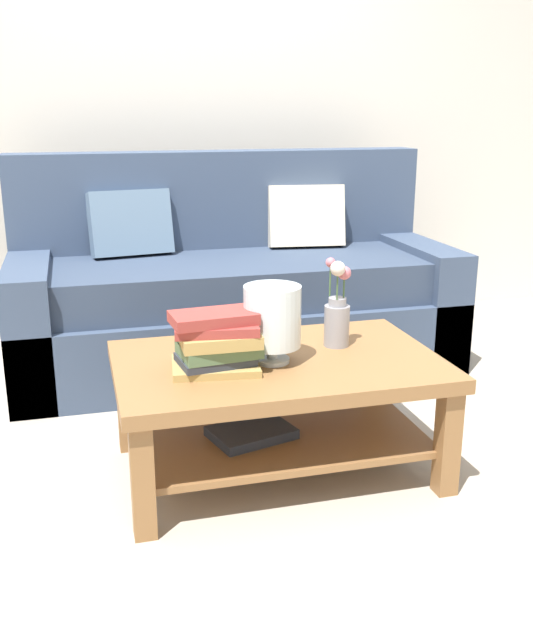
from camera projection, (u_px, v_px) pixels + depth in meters
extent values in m
plane|color=#ADA393|center=(262.00, 430.00, 2.96)|extent=(10.00, 10.00, 0.00)
cube|color=beige|center=(189.00, 94.00, 4.11)|extent=(6.40, 0.12, 2.70)
cube|color=#384760|center=(236.00, 331.00, 3.67)|extent=(2.17, 0.90, 0.36)
cube|color=#324057|center=(237.00, 279.00, 3.57)|extent=(1.93, 0.74, 0.20)
cube|color=#384760|center=(220.00, 218.00, 3.85)|extent=(2.17, 0.20, 0.70)
cube|color=#384760|center=(32.00, 323.00, 3.39)|extent=(0.20, 0.90, 0.60)
cube|color=#384760|center=(413.00, 296.00, 3.88)|extent=(0.20, 0.90, 0.60)
cube|color=slate|center=(130.00, 223.00, 3.59)|extent=(0.42, 0.24, 0.34)
cube|color=beige|center=(306.00, 216.00, 3.82)|extent=(0.42, 0.23, 0.34)
cube|color=olive|center=(278.00, 366.00, 2.53)|extent=(1.14, 0.73, 0.05)
cube|color=olive|center=(143.00, 481.00, 2.18)|extent=(0.07, 0.07, 0.38)
cube|color=olive|center=(448.00, 442.00, 2.43)|extent=(0.07, 0.07, 0.38)
cube|color=olive|center=(127.00, 403.00, 2.75)|extent=(0.07, 0.07, 0.38)
cube|color=olive|center=(375.00, 378.00, 3.01)|extent=(0.07, 0.07, 0.38)
cube|color=olive|center=(277.00, 434.00, 2.61)|extent=(1.02, 0.61, 0.02)
cube|color=#2D333D|center=(251.00, 433.00, 2.55)|extent=(0.32, 0.27, 0.03)
cube|color=tan|center=(215.00, 366.00, 2.42)|extent=(0.31, 0.25, 0.03)
cube|color=#2D333D|center=(215.00, 359.00, 2.41)|extent=(0.26, 0.20, 0.03)
cube|color=#51704C|center=(219.00, 349.00, 2.41)|extent=(0.28, 0.21, 0.04)
cube|color=tan|center=(219.00, 337.00, 2.39)|extent=(0.26, 0.21, 0.04)
cube|color=#993833|center=(216.00, 328.00, 2.38)|extent=(0.29, 0.21, 0.03)
cube|color=#993833|center=(213.00, 318.00, 2.37)|extent=(0.29, 0.18, 0.04)
cylinder|color=silver|center=(272.00, 360.00, 2.49)|extent=(0.12, 0.12, 0.02)
cylinder|color=silver|center=(272.00, 352.00, 2.48)|extent=(0.04, 0.04, 0.05)
cylinder|color=silver|center=(272.00, 316.00, 2.45)|extent=(0.20, 0.20, 0.21)
sphere|color=#51704C|center=(264.00, 332.00, 2.46)|extent=(0.04, 0.04, 0.04)
sphere|color=beige|center=(279.00, 329.00, 2.48)|extent=(0.04, 0.04, 0.04)
cylinder|color=gray|center=(337.00, 326.00, 2.65)|extent=(0.09, 0.09, 0.15)
cylinder|color=gray|center=(337.00, 302.00, 2.62)|extent=(0.07, 0.07, 0.03)
cylinder|color=#426638|center=(344.00, 287.00, 2.61)|extent=(0.01, 0.01, 0.08)
sphere|color=#C66B7A|center=(344.00, 273.00, 2.59)|extent=(0.05, 0.05, 0.05)
cylinder|color=#426638|center=(330.00, 281.00, 2.62)|extent=(0.01, 0.01, 0.12)
sphere|color=#C66B7A|center=(331.00, 262.00, 2.60)|extent=(0.04, 0.04, 0.04)
cylinder|color=#426638|center=(337.00, 287.00, 2.57)|extent=(0.01, 0.01, 0.10)
sphere|color=silver|center=(338.00, 269.00, 2.56)|extent=(0.05, 0.05, 0.05)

